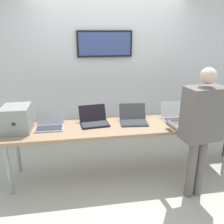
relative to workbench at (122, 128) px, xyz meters
name	(u,v)px	position (x,y,z in m)	size (l,w,h in m)	color
ground	(121,173)	(0.00, 0.00, -0.73)	(8.00, 8.00, 0.04)	#B7B4A5
back_wall	(109,66)	(0.00, 1.13, 0.69)	(8.00, 0.11, 2.80)	silver
workbench	(122,128)	(0.00, 0.00, 0.00)	(3.15, 0.70, 0.76)	#97795B
equipment_box	(17,118)	(-1.36, 0.02, 0.21)	(0.33, 0.39, 0.33)	gray
laptop_station_0	(50,123)	(-0.97, 0.06, 0.10)	(0.36, 0.32, 0.24)	#AEB0B5
laptop_station_1	(94,120)	(-0.38, 0.10, 0.10)	(0.41, 0.39, 0.22)	black
laptop_station_2	(133,118)	(0.18, 0.07, 0.10)	(0.41, 0.39, 0.23)	#3D3C3F
laptop_station_3	(174,116)	(0.78, 0.07, 0.10)	(0.34, 0.37, 0.23)	#B0B0B2
laptop_station_4	(209,113)	(1.33, 0.09, 0.11)	(0.34, 0.36, 0.24)	black
person	(201,123)	(0.80, -0.62, 0.26)	(0.49, 0.63, 1.62)	#635C59
coffee_mug	(194,124)	(0.93, -0.25, 0.09)	(0.09, 0.09, 0.09)	#29559A
paper_sheet	(201,124)	(1.08, -0.17, 0.05)	(0.21, 0.30, 0.00)	white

